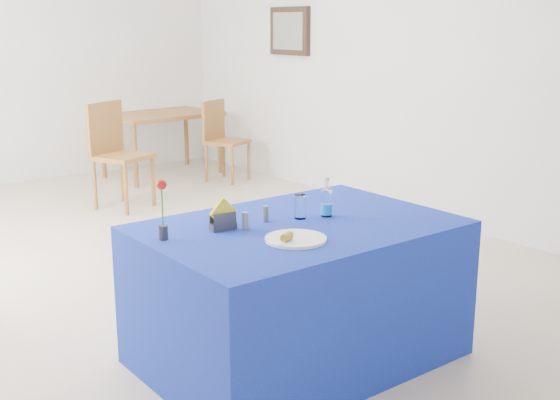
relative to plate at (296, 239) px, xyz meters
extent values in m
plane|color=#C0B09F|center=(0.43, 2.12, -0.77)|extent=(7.00, 7.00, 0.00)
plane|color=silver|center=(0.43, 5.62, 0.63)|extent=(5.00, 0.00, 5.00)
plane|color=silver|center=(2.93, 2.12, 0.63)|extent=(0.00, 7.00, 7.00)
cube|color=black|center=(2.90, 3.72, 0.93)|extent=(0.06, 0.64, 0.52)
cube|color=#998C66|center=(2.87, 3.72, 0.93)|extent=(0.02, 0.52, 0.40)
cylinder|color=white|center=(0.00, 0.00, 0.00)|extent=(0.30, 0.30, 0.01)
cylinder|color=white|center=(0.27, 0.29, 0.06)|extent=(0.06, 0.06, 0.13)
cylinder|color=slate|center=(-0.07, 0.32, 0.04)|extent=(0.03, 0.03, 0.08)
cylinder|color=#5E5E62|center=(0.08, 0.36, 0.04)|extent=(0.03, 0.03, 0.08)
cube|color=#102595|center=(0.20, 0.22, -0.39)|extent=(1.60, 1.10, 0.76)
cylinder|color=white|center=(0.41, 0.24, 0.07)|extent=(0.06, 0.06, 0.15)
cylinder|color=#0D78E9|center=(0.41, 0.24, 0.03)|extent=(0.06, 0.06, 0.06)
cylinder|color=silver|center=(0.41, 0.24, 0.17)|extent=(0.02, 0.02, 0.05)
cylinder|color=silver|center=(0.41, 0.24, 0.20)|extent=(0.03, 0.03, 0.01)
cube|color=#3D3D42|center=(-0.17, 0.37, 0.01)|extent=(0.14, 0.06, 0.03)
cube|color=#38393E|center=(-0.18, 0.35, 0.04)|extent=(0.13, 0.02, 0.09)
cube|color=#3A3A3F|center=(-0.17, 0.40, 0.04)|extent=(0.13, 0.02, 0.09)
cube|color=yellow|center=(-0.17, 0.37, 0.08)|extent=(0.15, 0.02, 0.15)
cylinder|color=#29292F|center=(-0.50, 0.40, 0.03)|extent=(0.04, 0.04, 0.07)
cylinder|color=#19651D|center=(-0.50, 0.40, 0.14)|extent=(0.01, 0.01, 0.22)
sphere|color=red|center=(-0.50, 0.40, 0.26)|extent=(0.05, 0.05, 0.05)
cube|color=olive|center=(1.92, 4.93, -0.04)|extent=(1.37, 0.96, 0.05)
cylinder|color=brown|center=(1.36, 4.53, -0.41)|extent=(0.06, 0.06, 0.71)
cylinder|color=olive|center=(2.56, 4.64, -0.41)|extent=(0.06, 0.06, 0.71)
cylinder|color=brown|center=(1.29, 5.22, -0.41)|extent=(0.06, 0.06, 0.71)
cylinder|color=#97602C|center=(2.49, 5.34, -0.41)|extent=(0.06, 0.06, 0.71)
cylinder|color=#9B652D|center=(0.76, 3.51, -0.52)|extent=(0.04, 0.04, 0.50)
cylinder|color=#9B652D|center=(1.13, 3.67, -0.52)|extent=(0.04, 0.04, 0.50)
cylinder|color=#9B652D|center=(0.61, 3.88, -0.52)|extent=(0.04, 0.04, 0.50)
cylinder|color=#9B652D|center=(0.97, 4.03, -0.52)|extent=(0.04, 0.04, 0.50)
cube|color=#9B652D|center=(0.87, 3.77, -0.25)|extent=(0.61, 0.61, 0.04)
cube|color=#9B652D|center=(0.79, 3.97, 0.02)|extent=(0.45, 0.22, 0.51)
cylinder|color=#9B652D|center=(2.28, 3.97, -0.55)|extent=(0.04, 0.04, 0.44)
cylinder|color=#9B652D|center=(2.61, 4.11, -0.55)|extent=(0.04, 0.04, 0.44)
cylinder|color=#9B652D|center=(2.14, 4.30, -0.55)|extent=(0.04, 0.04, 0.44)
cylinder|color=#9B652D|center=(2.47, 4.44, -0.55)|extent=(0.04, 0.04, 0.44)
cube|color=#9B652D|center=(2.37, 4.21, -0.31)|extent=(0.54, 0.54, 0.04)
cube|color=#9B652D|center=(2.30, 4.38, -0.07)|extent=(0.40, 0.20, 0.45)
cylinder|color=yellow|center=(-0.06, -0.01, 0.03)|extent=(0.08, 0.06, 0.04)
cylinder|color=beige|center=(-0.03, 0.00, 0.03)|extent=(0.02, 0.03, 0.03)
camera|label=1|loc=(-2.02, -2.50, 1.00)|focal=45.00mm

